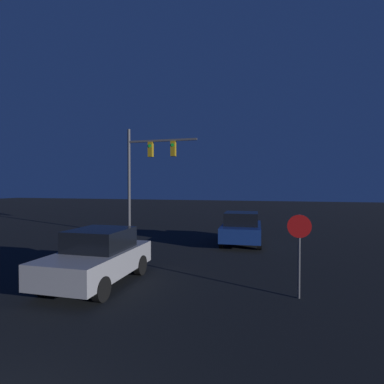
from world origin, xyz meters
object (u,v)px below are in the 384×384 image
(car_far, at_px, (241,228))
(stop_sign, at_px, (299,241))
(traffic_signal_mast, at_px, (145,165))
(car_near, at_px, (98,257))

(car_far, relative_size, stop_sign, 1.79)
(traffic_signal_mast, height_order, stop_sign, traffic_signal_mast)
(car_far, height_order, stop_sign, stop_sign)
(car_near, xyz_separation_m, car_far, (3.61, 7.46, 0.00))
(car_near, distance_m, traffic_signal_mast, 9.73)
(traffic_signal_mast, xyz_separation_m, stop_sign, (8.28, -8.41, -2.77))
(stop_sign, bearing_deg, traffic_signal_mast, 134.59)
(car_near, distance_m, car_far, 8.29)
(car_far, xyz_separation_m, stop_sign, (2.29, -7.10, 0.71))
(car_near, bearing_deg, traffic_signal_mast, -75.77)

